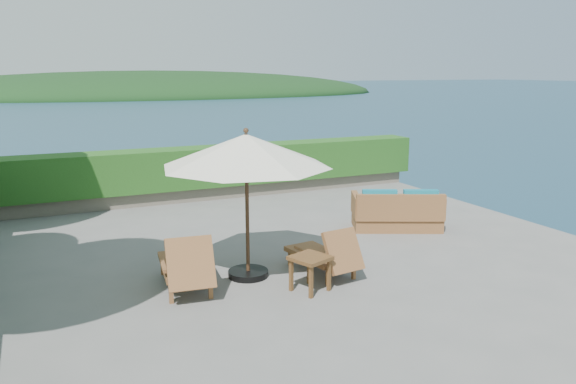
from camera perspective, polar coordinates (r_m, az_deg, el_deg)
name	(u,v)px	position (r m, az deg, el deg)	size (l,w,h in m)	color
ground	(291,264)	(9.79, 0.33, -7.36)	(12.00, 12.00, 0.00)	slate
foundation	(291,347)	(10.41, 0.32, -15.43)	(12.00, 12.00, 3.00)	#524C41
offshore_island	(154,95)	(151.29, -13.49, 9.54)	(126.00, 57.60, 12.60)	black
planter_wall_far	(202,192)	(14.83, -8.73, 0.01)	(12.00, 0.60, 0.36)	slate
hedge_far	(201,167)	(14.70, -8.81, 2.56)	(12.40, 0.90, 1.00)	#1E4112
patio_umbrella	(246,152)	(8.76, -4.26, 4.08)	(3.19, 3.19, 2.42)	black
lounge_left	(186,265)	(8.73, -10.32, -7.28)	(0.86, 1.71, 0.95)	brown
lounge_right	(326,254)	(9.24, 3.86, -6.27)	(0.80, 1.54, 0.85)	brown
side_table	(310,262)	(8.53, 2.27, -7.16)	(0.67, 0.67, 0.55)	brown
wicker_loveseat	(397,213)	(12.05, 11.02, -2.09)	(2.06, 1.62, 0.90)	brown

